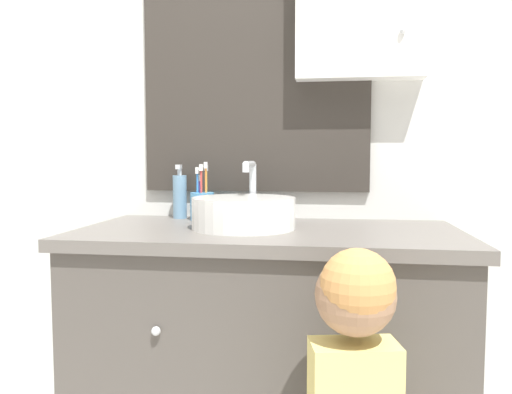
{
  "coord_description": "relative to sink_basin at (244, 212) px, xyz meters",
  "views": [
    {
      "loc": [
        0.18,
        -1.17,
        1.04
      ],
      "look_at": [
        -0.03,
        0.26,
        0.93
      ],
      "focal_mm": 35.0,
      "sensor_mm": 36.0,
      "label": 1
    }
  ],
  "objects": [
    {
      "name": "toothbrush_holder",
      "position": [
        -0.18,
        0.18,
        0.0
      ],
      "size": [
        0.08,
        0.08,
        0.2
      ],
      "color": "#4C93C6",
      "rests_on": "vanity_counter"
    },
    {
      "name": "wall_back",
      "position": [
        0.08,
        0.31,
        0.4
      ],
      "size": [
        3.2,
        0.18,
        2.5
      ],
      "color": "silver",
      "rests_on": "ground_plane"
    },
    {
      "name": "vanity_counter",
      "position": [
        0.07,
        -0.0,
        -0.46
      ],
      "size": [
        1.14,
        0.57,
        0.83
      ],
      "color": "#4C4742",
      "rests_on": "ground_plane"
    },
    {
      "name": "soap_dispenser",
      "position": [
        -0.27,
        0.22,
        0.03
      ],
      "size": [
        0.05,
        0.05,
        0.19
      ],
      "color": "#6B93B2",
      "rests_on": "vanity_counter"
    },
    {
      "name": "sink_basin",
      "position": [
        0.0,
        0.0,
        0.0
      ],
      "size": [
        0.31,
        0.37,
        0.2
      ],
      "color": "white",
      "rests_on": "vanity_counter"
    }
  ]
}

